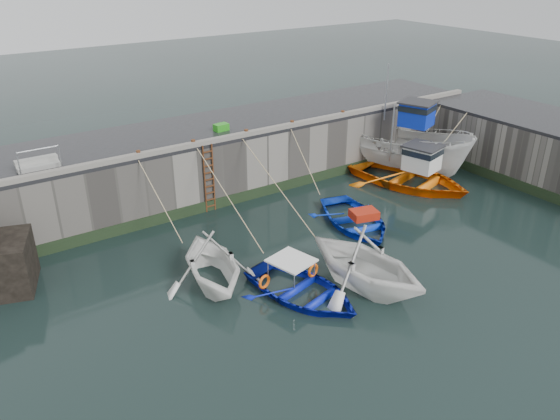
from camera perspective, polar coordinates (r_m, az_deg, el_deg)
ground at (r=19.56m, az=11.98°, el=-9.12°), size 120.00×120.00×0.00m
quay_back at (r=27.87m, az=-6.19°, el=5.63°), size 30.00×5.00×3.00m
road_back at (r=27.38m, az=-6.34°, el=8.74°), size 30.00×5.00×0.16m
kerb_back at (r=25.36m, az=-3.82°, el=7.89°), size 30.00×0.30×0.20m
algae_back at (r=26.28m, az=-3.42°, el=1.52°), size 30.00×0.08×0.50m
algae_right at (r=29.49m, az=25.13°, el=1.79°), size 0.08×15.00×0.50m
ladder at (r=24.84m, az=-7.41°, el=3.24°), size 0.51×0.08×3.20m
boat_near_white at (r=20.15m, az=-7.02°, el=-7.57°), size 4.55×5.02×2.30m
boat_near_white_rope at (r=23.33m, az=-11.61°, el=-2.98°), size 0.04×4.00×3.10m
boat_near_blue at (r=19.35m, az=2.31°, el=-8.91°), size 4.29×5.23×0.94m
boat_near_blue_rope at (r=23.15m, az=-5.38°, el=-2.76°), size 0.04×6.07×3.10m
boat_near_blacktrim at (r=20.07m, az=8.73°, el=-7.83°), size 4.98×5.54×2.61m
boat_near_blacktrim_rope at (r=23.86m, az=-0.32°, el=-1.73°), size 0.04×6.77×3.10m
boat_near_navy at (r=24.28m, az=7.78°, el=-1.48°), size 4.48×5.44×0.98m
boat_near_navy_rope at (r=26.83m, az=2.62°, el=1.48°), size 0.04×3.51×3.10m
boat_far_white at (r=30.35m, az=12.71°, el=6.30°), size 5.49×8.18×5.96m
boat_far_orange at (r=28.73m, az=13.41°, el=3.38°), size 6.07×7.36×4.32m
fish_crate at (r=26.31m, az=-6.17°, el=8.60°), size 0.70×0.49×0.33m
railing at (r=23.52m, az=-24.00°, el=4.50°), size 1.60×1.05×1.00m
bollard_a at (r=23.46m, az=-14.57°, el=5.72°), size 0.18×0.18×0.28m
bollard_b at (r=24.34m, az=-9.05°, el=6.95°), size 0.18×0.18×0.28m
bollard_c at (r=25.52m, az=-3.55°, el=8.11°), size 0.18×0.18×0.28m
bollard_d at (r=26.87m, az=1.27°, el=9.06°), size 0.18×0.18×0.28m
bollard_e at (r=28.77m, az=6.57°, el=10.02°), size 0.18×0.18×0.28m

